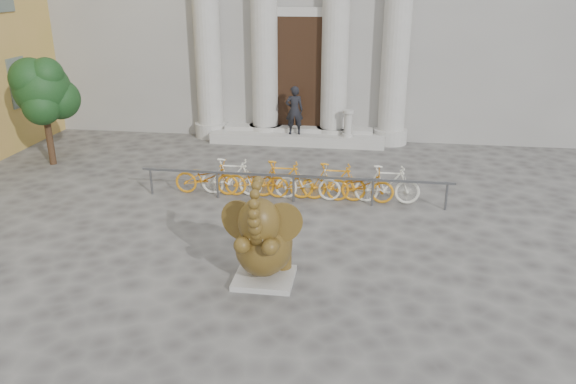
# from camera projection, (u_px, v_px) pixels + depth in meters

# --- Properties ---
(ground) EXTENTS (80.00, 80.00, 0.00)m
(ground) POSITION_uv_depth(u_px,v_px,m) (236.00, 272.00, 10.96)
(ground) COLOR #474442
(ground) RESTS_ON ground
(entrance_steps) EXTENTS (6.00, 1.20, 0.36)m
(entrance_steps) POSITION_uv_depth(u_px,v_px,m) (297.00, 138.00, 19.60)
(entrance_steps) COLOR #A8A59E
(entrance_steps) RESTS_ON ground
(elephant_statue) EXTENTS (1.49, 1.64, 2.22)m
(elephant_statue) POSITION_uv_depth(u_px,v_px,m) (263.00, 243.00, 10.34)
(elephant_statue) COLOR #A8A59E
(elephant_statue) RESTS_ON ground
(bike_rack) EXTENTS (8.00, 0.53, 1.00)m
(bike_rack) POSITION_uv_depth(u_px,v_px,m) (294.00, 180.00, 14.49)
(bike_rack) COLOR slate
(bike_rack) RESTS_ON ground
(tree) EXTENTS (1.88, 1.72, 3.27)m
(tree) POSITION_uv_depth(u_px,v_px,m) (43.00, 91.00, 16.55)
(tree) COLOR #332114
(tree) RESTS_ON ground
(pedestrian) EXTENTS (0.67, 0.50, 1.66)m
(pedestrian) POSITION_uv_depth(u_px,v_px,m) (294.00, 110.00, 19.05)
(pedestrian) COLOR black
(pedestrian) RESTS_ON entrance_steps
(balustrade_post) EXTENTS (0.37, 0.37, 0.91)m
(balustrade_post) POSITION_uv_depth(u_px,v_px,m) (348.00, 125.00, 18.87)
(balustrade_post) COLOR #A8A59E
(balustrade_post) RESTS_ON entrance_steps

